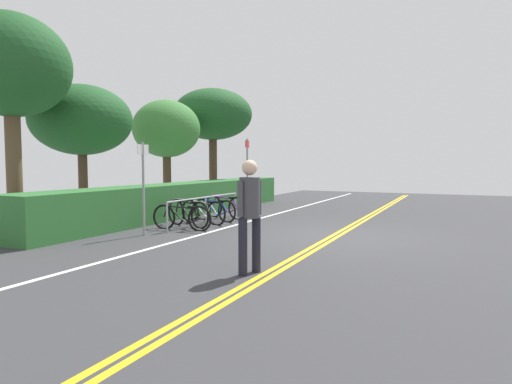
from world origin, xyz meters
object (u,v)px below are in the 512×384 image
bicycle_0 (182,217)px  tree_near_left (10,67)px  sign_post_far (247,169)px  tree_extra (213,115)px  pedestrian (250,208)px  sign_post_near (143,179)px  bike_rack (206,203)px  bicycle_1 (188,213)px  tree_mid (82,121)px  bicycle_3 (214,210)px  bicycle_4 (225,207)px  bicycle_2 (203,212)px  tree_far_right (166,129)px

bicycle_0 → tree_near_left: tree_near_left is taller
sign_post_far → tree_extra: size_ratio=0.51×
bicycle_0 → sign_post_far: sign_post_far is taller
pedestrian → tree_near_left: bearing=82.2°
pedestrian → sign_post_near: bearing=61.1°
bike_rack → bicycle_0: bike_rack is taller
bicycle_1 → tree_mid: bearing=93.2°
tree_near_left → bicycle_0: bearing=-55.0°
bike_rack → sign_post_near: (-2.36, 0.25, 0.76)m
bicycle_3 → bike_rack: bearing=-174.3°
bike_rack → bicycle_4: bearing=3.7°
bike_rack → bicycle_3: size_ratio=2.20×
bicycle_0 → tree_extra: (7.20, 3.39, 3.51)m
tree_extra → bicycle_2: bearing=-151.4°
sign_post_far → tree_far_right: size_ratio=0.62×
bicycle_0 → bicycle_4: 2.59m
bicycle_4 → sign_post_near: bearing=177.3°
pedestrian → tree_mid: size_ratio=0.44×
bicycle_2 → bicycle_4: size_ratio=1.01×
bicycle_4 → bicycle_3: bearing=-177.9°
pedestrian → tree_near_left: 7.51m
bicycle_1 → bike_rack: bearing=-11.0°
sign_post_near → sign_post_far: bearing=-3.4°
bicycle_1 → bicycle_2: bicycle_1 is taller
bicycle_1 → bicycle_3: 1.29m
bicycle_3 → sign_post_near: bearing=176.2°
tree_far_right → tree_extra: (2.86, -0.34, 0.81)m
bicycle_2 → bike_rack: bearing=-43.7°
tree_mid → tree_extra: size_ratio=0.82×
bicycle_0 → bicycle_4: size_ratio=1.01×
bicycle_2 → bicycle_3: bearing=0.5°
tree_extra → bicycle_3: bearing=-148.6°
bike_rack → pedestrian: size_ratio=2.04×
tree_far_right → bicycle_4: bearing=-116.2°
bicycle_2 → tree_extra: tree_extra is taller
bicycle_1 → bicycle_4: bicycle_1 is taller
bicycle_0 → sign_post_near: bearing=162.6°
tree_extra → sign_post_near: bearing=-159.8°
bicycle_2 → sign_post_near: 2.53m
bike_rack → tree_extra: (5.91, 3.30, 3.25)m
sign_post_near → tree_far_right: bearing=32.1°
pedestrian → sign_post_far: sign_post_far is taller
tree_far_right → bicycle_1: bearing=-136.9°
bicycle_1 → sign_post_far: bearing=-3.1°
tree_near_left → tree_mid: tree_near_left is taller
sign_post_far → tree_mid: 5.41m
bicycle_2 → tree_mid: tree_mid is taller
bicycle_3 → tree_mid: 4.85m
tree_mid → bicycle_2: bearing=-77.3°
bicycle_4 → tree_mid: 5.08m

